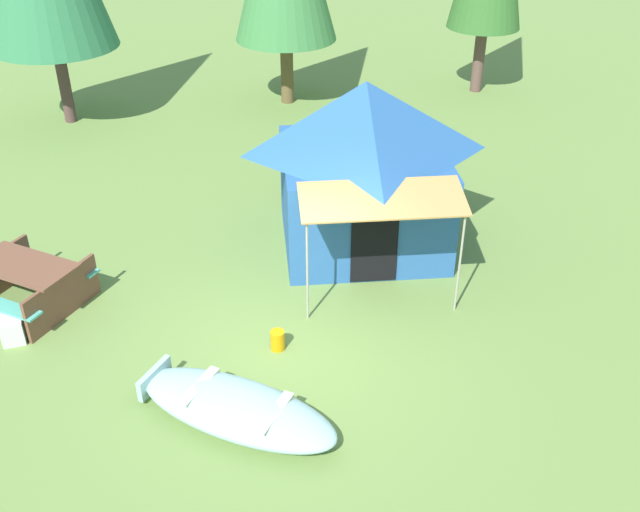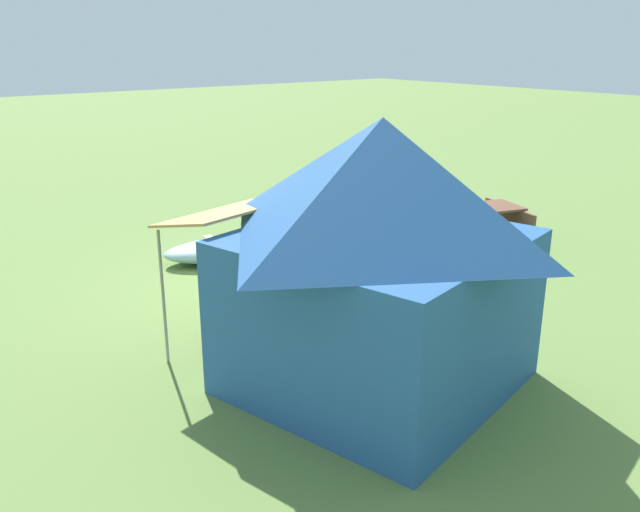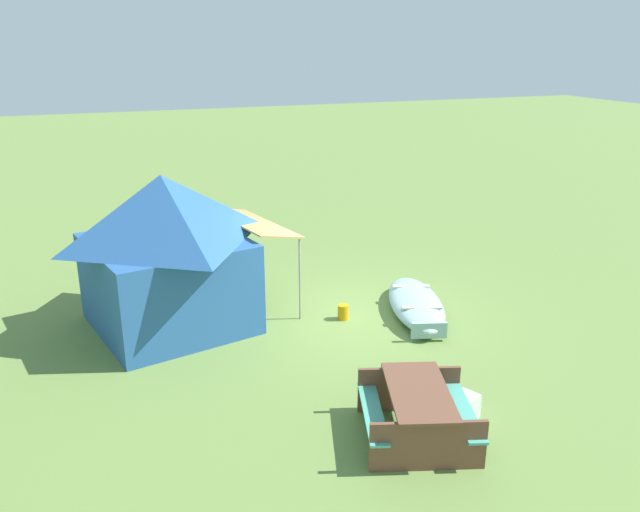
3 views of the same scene
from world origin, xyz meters
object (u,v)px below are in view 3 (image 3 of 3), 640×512
object	(u,v)px
fuel_can	(343,312)
beached_rowboat	(416,304)
picnic_table	(418,408)
cooler_box	(462,409)
canvas_cabin_tent	(167,250)

from	to	relation	value
fuel_can	beached_rowboat	bearing A→B (deg)	-100.06
picnic_table	cooler_box	world-z (taller)	picnic_table
canvas_cabin_tent	fuel_can	xyz separation A→B (m)	(-0.95, -3.23, -1.39)
canvas_cabin_tent	fuel_can	bearing A→B (deg)	-106.35
cooler_box	picnic_table	bearing A→B (deg)	99.23
beached_rowboat	cooler_box	size ratio (longest dim) A/B	5.51
canvas_cabin_tent	cooler_box	xyz separation A→B (m)	(-4.87, -3.46, -1.35)
canvas_cabin_tent	picnic_table	xyz separation A→B (m)	(-5.01, -2.65, -1.08)
beached_rowboat	picnic_table	size ratio (longest dim) A/B	1.48
cooler_box	fuel_can	distance (m)	3.93
picnic_table	cooler_box	xyz separation A→B (m)	(0.13, -0.81, -0.28)
cooler_box	fuel_can	world-z (taller)	cooler_box
picnic_table	cooler_box	distance (m)	0.87
picnic_table	fuel_can	xyz separation A→B (m)	(4.06, -0.58, -0.32)
cooler_box	fuel_can	xyz separation A→B (m)	(3.93, 0.23, -0.04)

